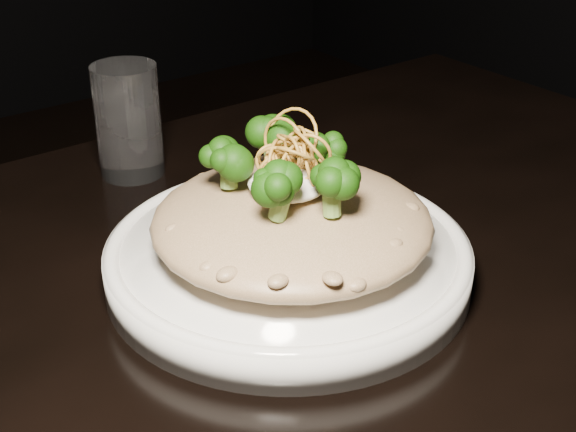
# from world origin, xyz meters

# --- Properties ---
(table) EXTENTS (1.10, 0.80, 0.75)m
(table) POSITION_xyz_m (0.00, 0.00, 0.67)
(table) COLOR black
(table) RESTS_ON ground
(plate) EXTENTS (0.29, 0.29, 0.03)m
(plate) POSITION_xyz_m (0.02, 0.05, 0.76)
(plate) COLOR white
(plate) RESTS_ON table
(risotto) EXTENTS (0.22, 0.22, 0.05)m
(risotto) POSITION_xyz_m (0.02, 0.04, 0.80)
(risotto) COLOR brown
(risotto) RESTS_ON plate
(broccoli) EXTENTS (0.12, 0.12, 0.04)m
(broccoli) POSITION_xyz_m (0.01, 0.05, 0.85)
(broccoli) COLOR black
(broccoli) RESTS_ON risotto
(cheese) EXTENTS (0.06, 0.06, 0.02)m
(cheese) POSITION_xyz_m (0.01, 0.05, 0.84)
(cheese) COLOR white
(cheese) RESTS_ON risotto
(shallots) EXTENTS (0.06, 0.06, 0.04)m
(shallots) POSITION_xyz_m (0.02, 0.05, 0.86)
(shallots) COLOR olive
(shallots) RESTS_ON cheese
(drinking_glass) EXTENTS (0.08, 0.08, 0.11)m
(drinking_glass) POSITION_xyz_m (0.01, 0.30, 0.81)
(drinking_glass) COLOR white
(drinking_glass) RESTS_ON table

